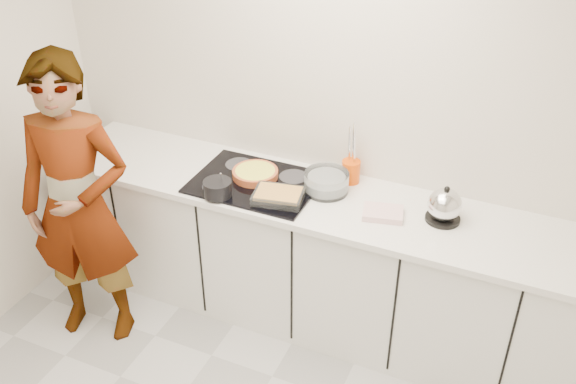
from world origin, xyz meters
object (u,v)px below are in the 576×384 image
at_px(mixing_bowl, 326,183).
at_px(cook, 79,206).
at_px(tart_dish, 255,173).
at_px(baking_dish, 278,196).
at_px(hob, 256,183).
at_px(kettle, 444,206).
at_px(utensil_crock, 351,171).
at_px(saucepan, 218,188).

height_order(mixing_bowl, cook, cook).
distance_m(tart_dish, baking_dish, 0.29).
height_order(hob, kettle, kettle).
height_order(hob, tart_dish, tart_dish).
xyz_separation_m(tart_dish, mixing_bowl, (0.43, 0.04, 0.02)).
height_order(tart_dish, mixing_bowl, mixing_bowl).
height_order(tart_dish, kettle, kettle).
distance_m(kettle, utensil_crock, 0.61).
height_order(mixing_bowl, kettle, kettle).
bearing_deg(mixing_bowl, kettle, -1.88).
bearing_deg(cook, saucepan, 12.92).
height_order(baking_dish, cook, cook).
distance_m(saucepan, cook, 0.78).
distance_m(mixing_bowl, utensil_crock, 0.18).
bearing_deg(hob, mixing_bowl, 12.58).
bearing_deg(kettle, utensil_crock, 162.93).
bearing_deg(cook, baking_dish, 8.73).
height_order(saucepan, cook, cook).
relative_size(tart_dish, mixing_bowl, 1.12).
distance_m(kettle, cook, 2.01).
bearing_deg(tart_dish, saucepan, -111.43).
bearing_deg(saucepan, mixing_bowl, 29.87).
xyz_separation_m(tart_dish, cook, (-0.79, -0.64, -0.06)).
height_order(tart_dish, utensil_crock, utensil_crock).
relative_size(saucepan, baking_dish, 0.57).
bearing_deg(cook, utensil_crock, 16.75).
height_order(saucepan, utensil_crock, saucepan).
xyz_separation_m(tart_dish, saucepan, (-0.10, -0.27, 0.02)).
bearing_deg(cook, kettle, 3.33).
relative_size(kettle, cook, 0.14).
distance_m(baking_dish, mixing_bowl, 0.30).
bearing_deg(saucepan, baking_dish, 15.20).
xyz_separation_m(saucepan, baking_dish, (0.33, 0.09, -0.02)).
distance_m(tart_dish, utensil_crock, 0.56).
relative_size(hob, tart_dish, 2.12).
relative_size(hob, cook, 0.40).
relative_size(mixing_bowl, cook, 0.17).
distance_m(baking_dish, kettle, 0.90).
xyz_separation_m(utensil_crock, cook, (-1.31, -0.84, -0.09)).
bearing_deg(kettle, hob, -176.37).
xyz_separation_m(hob, saucepan, (-0.13, -0.22, 0.05)).
xyz_separation_m(baking_dish, kettle, (0.88, 0.19, 0.05)).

